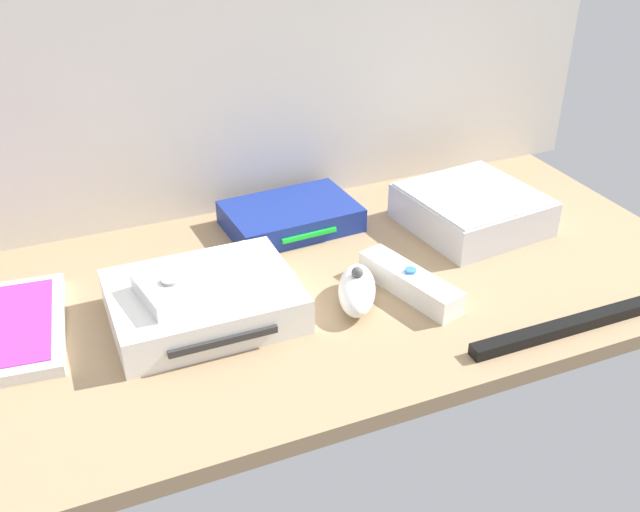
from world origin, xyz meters
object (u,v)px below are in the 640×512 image
(remote_wand, at_px, (410,282))
(sensor_bar, at_px, (564,327))
(game_console, at_px, (204,301))
(remote_classic_pad, at_px, (204,279))
(game_case, at_px, (1,330))
(network_router, at_px, (291,216))
(mini_computer, at_px, (472,209))
(remote_nunchuk, at_px, (357,290))

(remote_wand, xyz_separation_m, sensor_bar, (0.12, -0.14, -0.01))
(game_console, distance_m, remote_classic_pad, 0.03)
(game_case, distance_m, network_router, 0.41)
(mini_computer, distance_m, remote_classic_pad, 0.41)
(game_console, bearing_deg, mini_computer, 10.32)
(network_router, relative_size, remote_wand, 1.23)
(sensor_bar, bearing_deg, remote_wand, 131.10)
(remote_wand, relative_size, remote_nunchuk, 1.40)
(mini_computer, bearing_deg, remote_nunchuk, -153.57)
(mini_computer, distance_m, sensor_bar, 0.26)
(game_console, height_order, game_case, game_console)
(mini_computer, height_order, remote_classic_pad, remote_classic_pad)
(remote_nunchuk, relative_size, remote_classic_pad, 0.70)
(network_router, relative_size, sensor_bar, 0.78)
(network_router, relative_size, remote_nunchuk, 1.71)
(mini_computer, bearing_deg, game_console, -169.93)
(remote_classic_pad, bearing_deg, mini_computer, 0.99)
(game_console, distance_m, network_router, 0.24)
(mini_computer, distance_m, game_case, 0.63)
(network_router, xyz_separation_m, remote_nunchuk, (0.00, -0.21, 0.00))
(remote_wand, height_order, remote_nunchuk, remote_nunchuk)
(remote_nunchuk, bearing_deg, network_router, 117.01)
(game_console, height_order, sensor_bar, game_console)
(mini_computer, relative_size, remote_classic_pad, 1.21)
(mini_computer, relative_size, remote_wand, 1.24)
(game_case, distance_m, remote_wand, 0.47)
(game_console, xyz_separation_m, mini_computer, (0.41, 0.07, 0.00))
(remote_classic_pad, relative_size, sensor_bar, 0.65)
(remote_wand, bearing_deg, mini_computer, 20.98)
(remote_nunchuk, bearing_deg, remote_classic_pad, -166.68)
(game_console, relative_size, sensor_bar, 0.88)
(remote_classic_pad, bearing_deg, game_case, 155.57)
(game_console, xyz_separation_m, network_router, (0.17, 0.17, -0.00))
(sensor_bar, bearing_deg, game_case, 157.93)
(network_router, distance_m, sensor_bar, 0.40)
(remote_classic_pad, xyz_separation_m, sensor_bar, (0.36, -0.18, -0.05))
(game_case, distance_m, remote_nunchuk, 0.41)
(network_router, bearing_deg, game_console, -138.83)
(mini_computer, bearing_deg, remote_wand, -144.04)
(mini_computer, height_order, game_case, mini_computer)
(remote_classic_pad, bearing_deg, game_console, 103.01)
(game_console, distance_m, mini_computer, 0.41)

